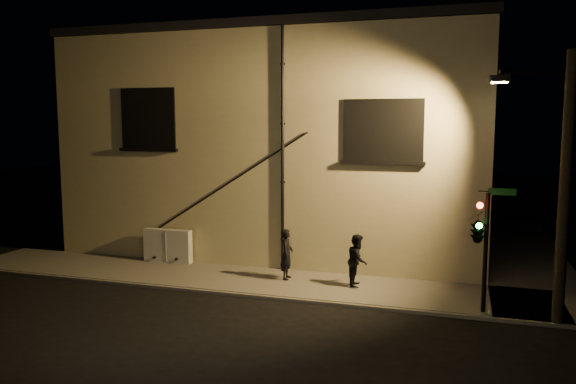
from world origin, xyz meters
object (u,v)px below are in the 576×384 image
(pedestrian_b, at_px, (358,260))
(traffic_signal, at_px, (479,230))
(pedestrian_a, at_px, (287,254))
(utility_cabinet, at_px, (168,246))
(streetlamp_pole, at_px, (561,182))

(pedestrian_b, distance_m, traffic_signal, 4.10)
(pedestrian_a, distance_m, pedestrian_b, 2.36)
(utility_cabinet, xyz_separation_m, streetlamp_pole, (12.65, -2.56, 3.01))
(traffic_signal, bearing_deg, pedestrian_a, 164.45)
(utility_cabinet, bearing_deg, pedestrian_b, -7.63)
(utility_cabinet, distance_m, pedestrian_b, 7.30)
(utility_cabinet, relative_size, pedestrian_a, 1.11)
(traffic_signal, bearing_deg, streetlamp_pole, -1.39)
(streetlamp_pole, bearing_deg, pedestrian_a, 167.82)
(utility_cabinet, height_order, streetlamp_pole, streetlamp_pole)
(pedestrian_b, bearing_deg, utility_cabinet, 78.88)
(pedestrian_b, height_order, streetlamp_pole, streetlamp_pole)
(pedestrian_a, relative_size, pedestrian_b, 1.01)
(utility_cabinet, distance_m, streetlamp_pole, 13.26)
(utility_cabinet, bearing_deg, streetlamp_pole, -11.44)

